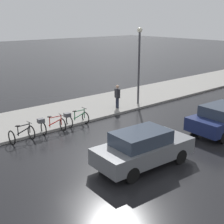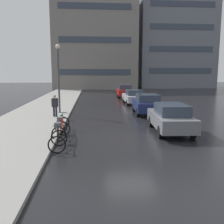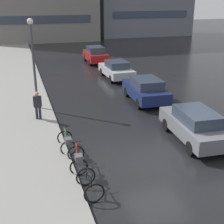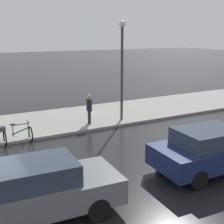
{
  "view_description": "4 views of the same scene",
  "coord_description": "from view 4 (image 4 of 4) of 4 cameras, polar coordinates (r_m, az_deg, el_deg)",
  "views": [
    {
      "loc": [
        10.57,
        -7.61,
        5.98
      ],
      "look_at": [
        -1.08,
        2.36,
        1.31
      ],
      "focal_mm": 50.0,
      "sensor_mm": 36.0,
      "label": 1
    },
    {
      "loc": [
        -1.93,
        -11.95,
        3.24
      ],
      "look_at": [
        -0.7,
        2.89,
        0.87
      ],
      "focal_mm": 40.0,
      "sensor_mm": 36.0,
      "label": 2
    },
    {
      "loc": [
        -5.34,
        -10.63,
        6.53
      ],
      "look_at": [
        -1.41,
        2.13,
        1.5
      ],
      "focal_mm": 50.0,
      "sensor_mm": 36.0,
      "label": 3
    },
    {
      "loc": [
        9.7,
        -0.68,
        4.73
      ],
      "look_at": [
        -0.6,
        4.96,
        1.73
      ],
      "focal_mm": 50.0,
      "sensor_mm": 36.0,
      "label": 4
    }
  ],
  "objects": [
    {
      "name": "streetlamp",
      "position": [
        16.45,
        1.83,
        9.34
      ],
      "size": [
        0.35,
        0.35,
        5.34
      ],
      "color": "#424247",
      "rests_on": "ground"
    },
    {
      "name": "pedestrian",
      "position": [
        16.04,
        -4.2,
        0.67
      ],
      "size": [
        0.45,
        0.35,
        1.69
      ],
      "color": "#1E2333",
      "rests_on": "ground"
    },
    {
      "name": "car_navy",
      "position": [
        11.4,
        17.5,
        -6.53
      ],
      "size": [
        2.17,
        4.23,
        1.56
      ],
      "color": "navy",
      "rests_on": "ground"
    },
    {
      "name": "car_grey",
      "position": [
        8.51,
        -13.68,
        -13.61
      ],
      "size": [
        2.09,
        4.43,
        1.56
      ],
      "color": "slate",
      "rests_on": "ground"
    },
    {
      "name": "sidewalk_kerb",
      "position": [
        19.55,
        5.36,
        0.47
      ],
      "size": [
        4.8,
        60.0,
        0.14
      ],
      "primitive_type": "cube",
      "color": "gray",
      "rests_on": "ground"
    },
    {
      "name": "bicycle_third",
      "position": [
        14.17,
        -17.49,
        -3.8
      ],
      "size": [
        0.72,
        1.43,
        0.97
      ],
      "color": "black",
      "rests_on": "ground"
    }
  ]
}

